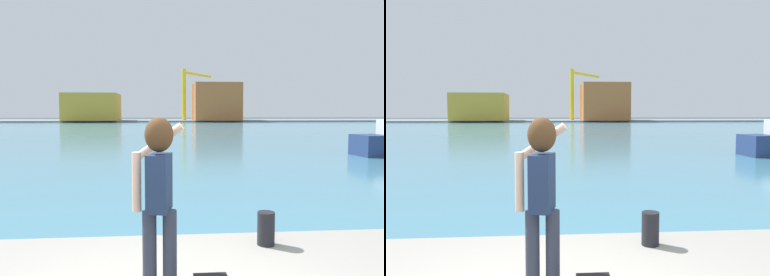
# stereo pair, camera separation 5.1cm
# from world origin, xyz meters

# --- Properties ---
(ground_plane) EXTENTS (220.00, 220.00, 0.00)m
(ground_plane) POSITION_xyz_m (0.00, 50.00, 0.00)
(ground_plane) COLOR #334751
(harbor_water) EXTENTS (140.00, 100.00, 0.02)m
(harbor_water) POSITION_xyz_m (0.00, 52.00, 0.01)
(harbor_water) COLOR teal
(harbor_water) RESTS_ON ground_plane
(far_shore_dock) EXTENTS (140.00, 20.00, 0.40)m
(far_shore_dock) POSITION_xyz_m (0.00, 92.00, 0.20)
(far_shore_dock) COLOR gray
(far_shore_dock) RESTS_ON ground_plane
(person_photographer) EXTENTS (0.53, 0.57, 1.74)m
(person_photographer) POSITION_xyz_m (-0.12, 0.30, 1.62)
(person_photographer) COLOR #2D3342
(person_photographer) RESTS_ON quay_promenade
(harbor_bollard) EXTENTS (0.23, 0.23, 0.45)m
(harbor_bollard) POSITION_xyz_m (1.31, 1.49, 0.78)
(harbor_bollard) COLOR black
(harbor_bollard) RESTS_ON quay_promenade
(warehouse_left) EXTENTS (12.36, 11.15, 6.30)m
(warehouse_left) POSITION_xyz_m (-16.24, 86.11, 3.55)
(warehouse_left) COLOR gold
(warehouse_left) RESTS_ON far_shore_dock
(warehouse_right) EXTENTS (11.00, 11.34, 8.88)m
(warehouse_right) POSITION_xyz_m (13.33, 86.60, 4.84)
(warehouse_right) COLOR #B26633
(warehouse_right) RESTS_ON far_shore_dock
(port_crane) EXTENTS (8.85, 11.76, 12.72)m
(port_crane) POSITION_xyz_m (7.11, 91.53, 8.68)
(port_crane) COLOR yellow
(port_crane) RESTS_ON far_shore_dock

